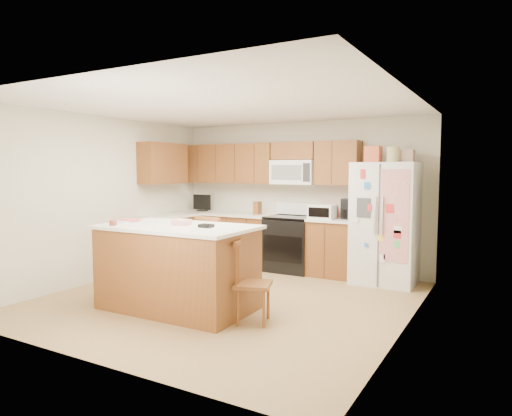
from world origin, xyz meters
The scene contains 9 objects.
ground centered at (0.00, 0.00, 0.00)m, with size 4.50×4.50×0.00m, color olive.
room_shell centered at (0.00, 0.00, 1.44)m, with size 4.60×4.60×2.52m.
cabinetry centered at (-0.98, 1.79, 0.91)m, with size 3.36×1.56×2.15m.
stove centered at (0.00, 1.94, 0.47)m, with size 0.76×0.65×1.13m.
refrigerator centered at (1.57, 1.87, 0.92)m, with size 0.90×0.79×2.04m.
island centered at (-0.31, -0.64, 0.52)m, with size 1.94×1.11×1.11m.
windsor_chair_left centered at (-1.24, -0.54, 0.44)m, with size 0.48×0.49×0.93m.
windsor_chair_back centered at (-0.25, 0.10, 0.51)m, with size 0.53×0.51×1.07m.
windsor_chair_right centered at (0.72, -0.64, 0.44)m, with size 0.49×0.50×0.92m.
Camera 1 is at (3.20, -4.92, 1.70)m, focal length 32.00 mm.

